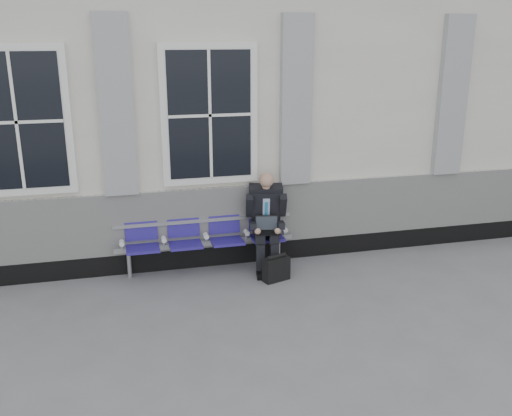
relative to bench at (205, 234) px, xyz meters
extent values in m
plane|color=slate|center=(-0.22, -1.32, -0.55)|extent=(70.00, 70.00, 0.00)
cube|color=silver|center=(-0.22, 2.18, 1.55)|extent=(14.00, 4.00, 4.20)
cube|color=black|center=(-0.22, 0.15, -0.40)|extent=(14.00, 0.10, 0.30)
cube|color=silver|center=(-0.22, 0.14, 0.20)|extent=(14.00, 0.08, 0.90)
cube|color=#999B9E|center=(-1.12, 0.12, 1.85)|extent=(0.45, 0.14, 2.40)
cube|color=#999B9E|center=(1.38, 0.12, 1.85)|extent=(0.45, 0.14, 2.40)
cube|color=#999B9E|center=(3.88, 0.12, 1.85)|extent=(0.45, 0.14, 2.40)
cube|color=white|center=(-2.37, 0.14, 1.70)|extent=(1.35, 0.10, 1.95)
cube|color=black|center=(-2.37, 0.09, 1.70)|extent=(1.15, 0.02, 1.75)
cube|color=white|center=(0.13, 0.14, 1.70)|extent=(1.35, 0.10, 1.95)
cube|color=black|center=(0.13, 0.09, 1.70)|extent=(1.15, 0.02, 1.75)
cube|color=#9EA0A3|center=(0.00, -0.02, -0.13)|extent=(2.60, 0.07, 0.07)
cube|color=#9EA0A3|center=(0.00, 0.10, 0.18)|extent=(2.60, 0.05, 0.05)
cylinder|color=#9EA0A3|center=(-1.10, -0.02, -0.36)|extent=(0.06, 0.06, 0.39)
cylinder|color=#9EA0A3|center=(1.10, -0.02, -0.36)|extent=(0.06, 0.06, 0.39)
cube|color=navy|center=(-0.90, -0.10, -0.10)|extent=(0.46, 0.42, 0.07)
cube|color=navy|center=(-0.90, 0.11, 0.16)|extent=(0.46, 0.10, 0.40)
cube|color=navy|center=(-0.30, -0.10, -0.10)|extent=(0.46, 0.42, 0.07)
cube|color=navy|center=(-0.30, 0.11, 0.16)|extent=(0.46, 0.10, 0.40)
cube|color=navy|center=(0.30, -0.10, -0.10)|extent=(0.46, 0.42, 0.07)
cube|color=navy|center=(0.30, 0.11, 0.16)|extent=(0.46, 0.10, 0.40)
cube|color=navy|center=(0.90, -0.10, -0.10)|extent=(0.46, 0.42, 0.07)
cube|color=navy|center=(0.90, 0.11, 0.16)|extent=(0.46, 0.10, 0.40)
cylinder|color=white|center=(-1.18, -0.07, 0.00)|extent=(0.07, 0.12, 0.07)
cylinder|color=white|center=(-0.60, -0.07, 0.00)|extent=(0.07, 0.12, 0.07)
cylinder|color=white|center=(0.00, -0.07, 0.00)|extent=(0.07, 0.12, 0.07)
cylinder|color=white|center=(0.60, -0.07, 0.00)|extent=(0.07, 0.12, 0.07)
cylinder|color=white|center=(1.18, -0.07, 0.00)|extent=(0.07, 0.12, 0.07)
cube|color=black|center=(0.71, -0.46, -0.51)|extent=(0.16, 0.28, 0.09)
cube|color=black|center=(0.91, -0.50, -0.51)|extent=(0.16, 0.28, 0.09)
cube|color=black|center=(0.73, -0.40, -0.31)|extent=(0.14, 0.15, 0.47)
cube|color=black|center=(0.92, -0.44, -0.31)|extent=(0.14, 0.15, 0.47)
cube|color=black|center=(0.77, -0.18, -0.01)|extent=(0.22, 0.47, 0.14)
cube|color=black|center=(0.96, -0.22, -0.01)|extent=(0.22, 0.47, 0.14)
cube|color=black|center=(0.90, 0.00, 0.32)|extent=(0.48, 0.41, 0.64)
cube|color=#AEC2E5|center=(0.88, -0.12, 0.34)|extent=(0.12, 0.11, 0.36)
cube|color=teal|center=(0.88, -0.13, 0.32)|extent=(0.06, 0.09, 0.30)
cube|color=black|center=(0.90, -0.03, 0.62)|extent=(0.52, 0.32, 0.14)
cylinder|color=tan|center=(0.89, -0.08, 0.69)|extent=(0.11, 0.11, 0.10)
sphere|color=tan|center=(0.88, -0.14, 0.79)|extent=(0.21, 0.21, 0.21)
cube|color=black|center=(0.65, -0.06, 0.40)|extent=(0.15, 0.30, 0.37)
cube|color=black|center=(1.12, -0.15, 0.40)|extent=(0.15, 0.30, 0.37)
cube|color=black|center=(0.65, -0.24, 0.16)|extent=(0.15, 0.32, 0.14)
cube|color=black|center=(1.05, -0.32, 0.16)|extent=(0.15, 0.32, 0.14)
sphere|color=tan|center=(0.69, -0.39, 0.12)|extent=(0.09, 0.09, 0.09)
sphere|color=tan|center=(0.96, -0.44, 0.12)|extent=(0.09, 0.09, 0.09)
cube|color=black|center=(0.84, -0.34, 0.07)|extent=(0.37, 0.29, 0.02)
cube|color=black|center=(0.86, -0.23, 0.17)|extent=(0.34, 0.15, 0.21)
cube|color=black|center=(0.86, -0.23, 0.17)|extent=(0.31, 0.12, 0.18)
cube|color=black|center=(0.90, -0.62, -0.38)|extent=(0.41, 0.27, 0.34)
cylinder|color=black|center=(0.90, -0.62, -0.19)|extent=(0.30, 0.15, 0.06)
camera|label=1|loc=(-1.15, -7.70, 2.83)|focal=40.00mm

